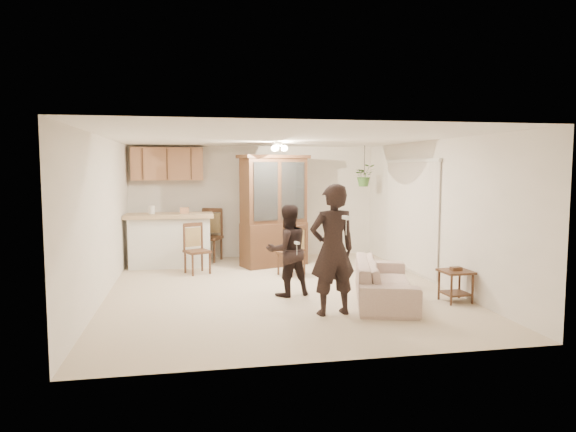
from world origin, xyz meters
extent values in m
plane|color=beige|center=(0.00, 0.00, 0.00)|extent=(6.50, 6.50, 0.00)
cube|color=white|center=(0.00, 0.00, 2.50)|extent=(5.50, 6.50, 0.02)
cube|color=beige|center=(0.00, 3.25, 1.25)|extent=(5.50, 0.02, 2.50)
cube|color=beige|center=(0.00, -3.25, 1.25)|extent=(5.50, 0.02, 2.50)
cube|color=beige|center=(-2.75, 0.00, 1.25)|extent=(0.02, 6.50, 2.50)
cube|color=beige|center=(2.75, 0.00, 1.25)|extent=(0.02, 6.50, 2.50)
cube|color=silver|center=(-1.85, 2.35, 0.50)|extent=(1.60, 0.55, 1.00)
cube|color=tan|center=(-1.85, 2.35, 1.05)|extent=(1.75, 0.70, 0.08)
cube|color=#9B6543|center=(-1.90, 3.07, 2.10)|extent=(1.50, 0.34, 0.70)
imported|color=#2A5C24|center=(2.30, 2.40, 1.85)|extent=(0.43, 0.37, 0.48)
cylinder|color=#2A251E|center=(2.30, 2.40, 2.17)|extent=(0.01, 0.01, 0.65)
imported|color=beige|center=(1.47, -0.99, 0.37)|extent=(1.24, 2.01, 0.73)
imported|color=black|center=(0.48, -1.58, 0.90)|extent=(0.71, 0.52, 1.80)
imported|color=black|center=(0.07, -0.43, 0.68)|extent=(0.76, 0.66, 1.35)
cube|color=#3E2116|center=(0.26, 2.09, 0.44)|extent=(1.43, 0.94, 0.89)
cube|color=#3E2116|center=(0.26, 2.09, 1.55)|extent=(1.41, 0.88, 1.33)
cube|color=silver|center=(0.26, 2.09, 1.55)|extent=(1.10, 0.40, 1.17)
cube|color=#3E2116|center=(0.26, 2.09, 2.24)|extent=(1.54, 1.00, 0.07)
cube|color=#3E2116|center=(2.49, -1.28, 0.46)|extent=(0.46, 0.46, 0.04)
cube|color=#3E2116|center=(2.49, -1.28, 0.13)|extent=(0.39, 0.39, 0.03)
cube|color=#3E2116|center=(2.49, -1.28, 0.51)|extent=(0.16, 0.11, 0.05)
cube|color=#3E2116|center=(-1.31, 1.55, 0.42)|extent=(0.56, 0.56, 0.05)
cube|color=tan|center=(-1.31, 1.55, 0.68)|extent=(0.30, 0.16, 0.37)
cube|color=#3E2116|center=(-1.31, 1.55, 0.92)|extent=(0.37, 0.19, 0.07)
cube|color=#3E2116|center=(-1.05, 2.87, 0.50)|extent=(0.66, 0.66, 0.05)
cube|color=tan|center=(-1.05, 2.87, 0.81)|extent=(0.36, 0.19, 0.44)
cube|color=#3E2116|center=(-1.05, 2.87, 1.09)|extent=(0.44, 0.23, 0.09)
cube|color=#3E2116|center=(0.43, 1.10, 0.42)|extent=(0.59, 0.59, 0.05)
cube|color=tan|center=(0.43, 1.10, 0.68)|extent=(0.28, 0.21, 0.37)
cube|color=#3E2116|center=(0.43, 1.10, 0.92)|extent=(0.34, 0.25, 0.07)
cube|color=white|center=(0.54, -1.99, 1.38)|extent=(0.07, 0.16, 0.05)
cube|color=white|center=(0.15, -0.75, 0.89)|extent=(0.07, 0.13, 0.04)
camera|label=1|loc=(-1.40, -8.27, 2.02)|focal=32.00mm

